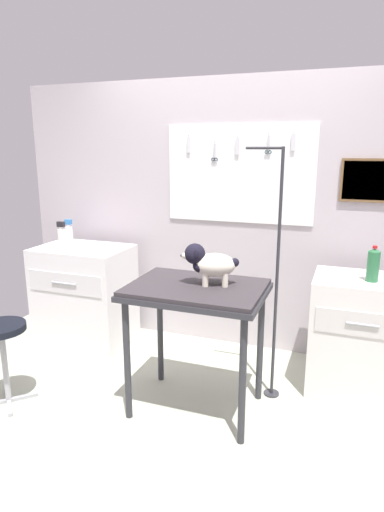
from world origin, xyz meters
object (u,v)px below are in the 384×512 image
at_px(grooming_table, 196,300).
at_px(counter_left, 85,295).
at_px(grooming_arm, 275,287).
at_px(cabinet_right, 360,335).
at_px(stool, 2,340).
at_px(pump_bottle_white, 62,238).
at_px(dog, 209,263).
at_px(soda_bottle, 373,265).

bearing_deg(grooming_table, counter_left, 153.02).
distance_m(grooming_arm, cabinet_right, 0.75).
bearing_deg(grooming_arm, stool, -156.69).
bearing_deg(pump_bottle_white, stool, -81.23).
height_order(dog, pump_bottle_white, dog).
xyz_separation_m(dog, counter_left, (-1.37, 0.62, -0.58)).
relative_size(grooming_arm, cabinet_right, 2.05).
xyz_separation_m(grooming_arm, soda_bottle, (0.61, 0.25, 0.15)).
bearing_deg(grooming_table, cabinet_right, 31.66).
relative_size(grooming_arm, counter_left, 1.97).
bearing_deg(pump_bottle_white, cabinet_right, 2.83).
height_order(grooming_table, stool, grooming_table).
distance_m(dog, counter_left, 1.61).
xyz_separation_m(grooming_table, grooming_arm, (0.45, 0.34, 0.04)).
bearing_deg(cabinet_right, grooming_table, -148.34).
xyz_separation_m(cabinet_right, soda_bottle, (0.04, -0.05, 0.54)).
xyz_separation_m(dog, stool, (-1.32, -0.44, -0.55)).
height_order(dog, cabinet_right, dog).
bearing_deg(grooming_arm, pump_bottle_white, 174.62).
relative_size(grooming_arm, soda_bottle, 7.02).
relative_size(counter_left, pump_bottle_white, 3.59).
relative_size(dog, stool, 0.62).
height_order(cabinet_right, soda_bottle, soda_bottle).
relative_size(counter_left, cabinet_right, 1.04).
bearing_deg(grooming_arm, dog, -142.24).
xyz_separation_m(stool, pump_bottle_white, (-0.14, 0.91, 0.52)).
bearing_deg(soda_bottle, grooming_table, -151.22).
xyz_separation_m(cabinet_right, pump_bottle_white, (-2.42, -0.12, 0.57)).
bearing_deg(grooming_arm, grooming_table, -143.08).
bearing_deg(soda_bottle, stool, -157.07).
height_order(grooming_table, grooming_arm, grooming_arm).
height_order(dog, stool, dog).
xyz_separation_m(grooming_arm, counter_left, (-1.75, 0.32, -0.37)).
bearing_deg(dog, soda_bottle, 28.55).
bearing_deg(grooming_arm, counter_left, 169.51).
distance_m(stool, pump_bottle_white, 1.05).
relative_size(grooming_table, grooming_arm, 0.50).
height_order(grooming_arm, counter_left, grooming_arm).
distance_m(grooming_table, cabinet_right, 1.25).
bearing_deg(grooming_table, soda_bottle, 28.78).
bearing_deg(dog, stool, -161.63).
xyz_separation_m(grooming_table, soda_bottle, (1.06, 0.58, 0.19)).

